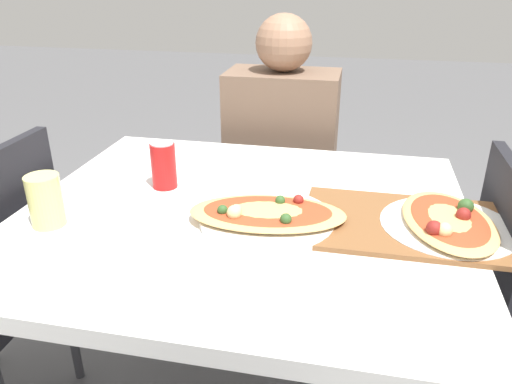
% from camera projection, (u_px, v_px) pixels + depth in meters
% --- Properties ---
extents(dining_table, '(1.08, 0.96, 0.78)m').
position_uv_depth(dining_table, '(244.00, 239.00, 1.25)').
color(dining_table, white).
rests_on(dining_table, ground_plane).
extents(chair_far_seated, '(0.40, 0.40, 0.91)m').
position_uv_depth(chair_far_seated, '(285.00, 182.00, 2.06)').
color(chair_far_seated, black).
rests_on(chair_far_seated, ground_plane).
extents(person_seated, '(0.40, 0.27, 1.18)m').
position_uv_depth(person_seated, '(281.00, 149.00, 1.88)').
color(person_seated, '#2D2D38').
rests_on(person_seated, ground_plane).
extents(pizza_main, '(0.38, 0.32, 0.06)m').
position_uv_depth(pizza_main, '(267.00, 216.00, 1.16)').
color(pizza_main, white).
rests_on(pizza_main, dining_table).
extents(soda_can, '(0.07, 0.07, 0.12)m').
position_uv_depth(soda_can, '(164.00, 165.00, 1.32)').
color(soda_can, red).
rests_on(soda_can, dining_table).
extents(drink_glass, '(0.08, 0.08, 0.12)m').
position_uv_depth(drink_glass, '(45.00, 201.00, 1.13)').
color(drink_glass, '#E0DB7F').
rests_on(drink_glass, dining_table).
extents(serving_tray, '(0.46, 0.30, 0.01)m').
position_uv_depth(serving_tray, '(404.00, 224.00, 1.14)').
color(serving_tray, brown).
rests_on(serving_tray, dining_table).
extents(pizza_second, '(0.30, 0.34, 0.06)m').
position_uv_depth(pizza_second, '(448.00, 224.00, 1.12)').
color(pizza_second, white).
rests_on(pizza_second, dining_table).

